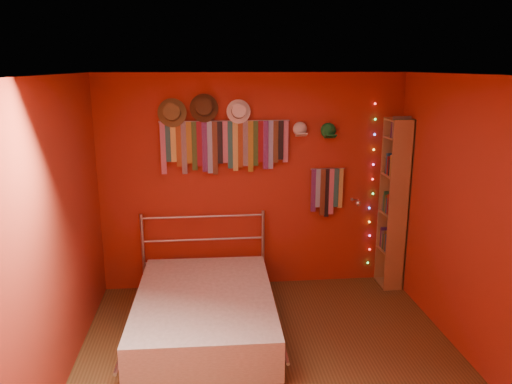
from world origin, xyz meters
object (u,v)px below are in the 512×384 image
object	(u,v)px
bookshelf	(397,203)
bed	(205,311)
tie_rack	(225,144)
reading_lamp	(357,202)

from	to	relation	value
bookshelf	bed	world-z (taller)	bookshelf
tie_rack	bed	world-z (taller)	tie_rack
tie_rack	bookshelf	distance (m)	2.11
tie_rack	bed	bearing A→B (deg)	-104.53
reading_lamp	bed	size ratio (longest dim) A/B	0.14
tie_rack	reading_lamp	size ratio (longest dim) A/B	5.20
bookshelf	tie_rack	bearing A→B (deg)	175.52
tie_rack	reading_lamp	distance (m)	1.66
tie_rack	bookshelf	size ratio (longest dim) A/B	0.72
tie_rack	bed	distance (m)	1.84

